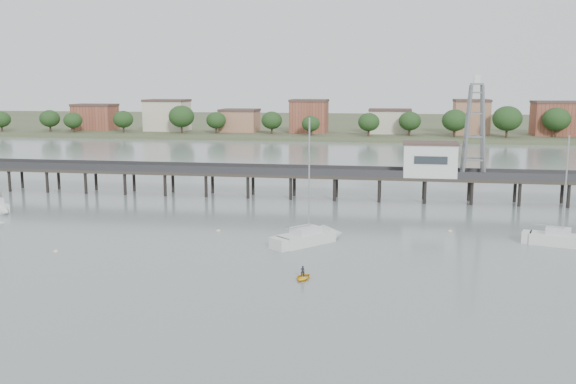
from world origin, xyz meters
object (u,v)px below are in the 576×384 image
Objects in this scene: lattice_tower at (475,131)px; yellow_dinghy at (303,279)px; sailboat_d at (570,241)px; sailboat_c at (316,237)px; pier at (271,174)px.

lattice_tower reaches higher than yellow_dinghy.
lattice_tower is at bearing 123.03° from sailboat_d.
sailboat_c is 1.16× the size of sailboat_d.
lattice_tower is 1.17× the size of sailboat_d.
sailboat_d is 5.54× the size of yellow_dinghy.
yellow_dinghy is at bearing -75.41° from pier.
pier is 9.77× the size of sailboat_c.
lattice_tower is 29.12m from sailboat_d.
sailboat_c is 14.57m from yellow_dinghy.
lattice_tower is 1.01× the size of sailboat_c.
sailboat_c is at bearing 101.43° from yellow_dinghy.
sailboat_d is (28.62, 2.57, 0.01)m from sailboat_c.
pier is at bearing 61.86° from sailboat_c.
yellow_dinghy is at bearing -136.93° from sailboat_c.
sailboat_d reaches higher than yellow_dinghy.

